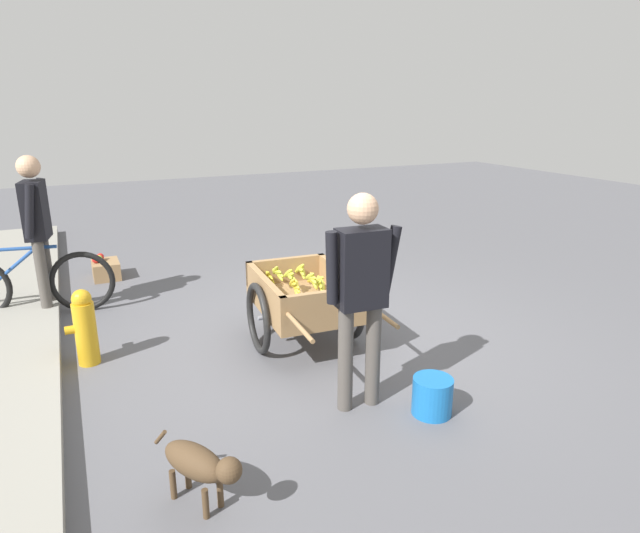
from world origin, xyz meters
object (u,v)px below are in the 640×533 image
at_px(fruit_cart, 304,299).
at_px(fire_hydrant, 85,327).
at_px(dog, 199,464).
at_px(plastic_bucket, 432,396).
at_px(vendor_person, 361,285).
at_px(apple_crate, 106,269).
at_px(bicycle, 30,284).
at_px(cyclist_person, 37,222).

height_order(fruit_cart, fire_hydrant, fruit_cart).
bearing_deg(dog, plastic_bucket, -82.61).
bearing_deg(dog, fruit_cart, -38.91).
height_order(vendor_person, fire_hydrant, vendor_person).
bearing_deg(fire_hydrant, apple_crate, -7.63).
bearing_deg(fruit_cart, plastic_bucket, -166.30).
height_order(fire_hydrant, apple_crate, fire_hydrant).
bearing_deg(bicycle, fire_hydrant, -162.11).
relative_size(dog, fire_hydrant, 0.90).
bearing_deg(plastic_bucket, fruit_cart, 13.70).
height_order(cyclist_person, fire_hydrant, cyclist_person).
distance_m(fruit_cart, dog, 2.18).
height_order(cyclist_person, plastic_bucket, cyclist_person).
bearing_deg(fire_hydrant, fruit_cart, -103.18).
distance_m(cyclist_person, plastic_bucket, 4.22).
relative_size(vendor_person, cyclist_person, 0.95).
bearing_deg(apple_crate, vendor_person, -160.29).
distance_m(plastic_bucket, apple_crate, 4.73).
distance_m(vendor_person, dog, 1.56).
bearing_deg(cyclist_person, fruit_cart, -130.36).
height_order(fruit_cart, apple_crate, fruit_cart).
distance_m(fruit_cart, bicycle, 2.95).
bearing_deg(fruit_cart, dog, 141.09).
bearing_deg(cyclist_person, plastic_bucket, -142.73).
bearing_deg(cyclist_person, apple_crate, -31.18).
xyz_separation_m(vendor_person, plastic_bucket, (-0.32, -0.43, -0.81)).
relative_size(plastic_bucket, apple_crate, 0.66).
distance_m(fruit_cart, fire_hydrant, 1.89).
relative_size(bicycle, plastic_bucket, 5.70).
bearing_deg(dog, fire_hydrant, 12.59).
bearing_deg(apple_crate, fire_hydrant, 172.37).
relative_size(fruit_cart, dog, 2.81).
xyz_separation_m(bicycle, cyclist_person, (-0.03, -0.15, 0.65)).
relative_size(vendor_person, dog, 2.63).
xyz_separation_m(fruit_cart, apple_crate, (2.88, 1.51, -0.32)).
bearing_deg(plastic_bucket, fire_hydrant, 49.17).
height_order(dog, fire_hydrant, fire_hydrant).
xyz_separation_m(vendor_person, bicycle, (3.00, 2.23, -0.59)).
bearing_deg(bicycle, plastic_bucket, -141.34).
height_order(vendor_person, dog, vendor_person).
bearing_deg(dog, bicycle, 14.75).
relative_size(bicycle, dog, 2.73).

